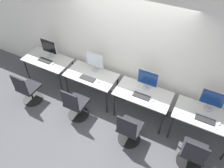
{
  "coord_description": "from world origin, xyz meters",
  "views": [
    {
      "loc": [
        1.51,
        -2.78,
        4.04
      ],
      "look_at": [
        0.0,
        0.13,
        0.9
      ],
      "focal_mm": 35.0,
      "sensor_mm": 36.0,
      "label": 1
    }
  ],
  "objects": [
    {
      "name": "wall_back",
      "position": [
        0.0,
        0.77,
        1.4
      ],
      "size": [
        12.0,
        0.05,
        2.8
      ],
      "color": "silver",
      "rests_on": "ground_plane"
    },
    {
      "name": "keyboard_left",
      "position": [
        -0.64,
        0.17,
        0.76
      ],
      "size": [
        0.36,
        0.14,
        0.02
      ],
      "color": "#262628",
      "rests_on": "desk_left"
    },
    {
      "name": "office_chair_left",
      "position": [
        -0.65,
        -0.37,
        0.37
      ],
      "size": [
        0.48,
        0.48,
        0.89
      ],
      "color": "black",
      "rests_on": "ground_plane"
    },
    {
      "name": "monitor_right",
      "position": [
        0.64,
        0.49,
        1.0
      ],
      "size": [
        0.44,
        0.19,
        0.47
      ],
      "color": "#B2B2B7",
      "rests_on": "desk_right"
    },
    {
      "name": "keyboard_right",
      "position": [
        0.64,
        0.22,
        0.76
      ],
      "size": [
        0.36,
        0.14,
        0.02
      ],
      "color": "#262628",
      "rests_on": "desk_right"
    },
    {
      "name": "office_chair_far_left",
      "position": [
        -1.91,
        -0.5,
        0.37
      ],
      "size": [
        0.48,
        0.48,
        0.89
      ],
      "color": "black",
      "rests_on": "ground_plane"
    },
    {
      "name": "keyboard_far_right",
      "position": [
        1.91,
        0.21,
        0.76
      ],
      "size": [
        0.36,
        0.14,
        0.02
      ],
      "color": "#262628",
      "rests_on": "desk_far_right"
    },
    {
      "name": "monitor_far_right",
      "position": [
        1.91,
        0.52,
        1.0
      ],
      "size": [
        0.44,
        0.19,
        0.47
      ],
      "color": "#B2B2B7",
      "rests_on": "desk_far_right"
    },
    {
      "name": "desk_far_left",
      "position": [
        -1.91,
        0.32,
        0.66
      ],
      "size": [
        1.18,
        0.64,
        0.75
      ],
      "color": "silver",
      "rests_on": "ground_plane"
    },
    {
      "name": "mouse_left",
      "position": [
        -0.37,
        0.18,
        0.76
      ],
      "size": [
        0.06,
        0.09,
        0.03
      ],
      "color": "silver",
      "rests_on": "desk_left"
    },
    {
      "name": "mouse_far_left",
      "position": [
        -1.66,
        0.22,
        0.76
      ],
      "size": [
        0.06,
        0.09,
        0.03
      ],
      "color": "silver",
      "rests_on": "desk_far_left"
    },
    {
      "name": "monitor_far_left",
      "position": [
        -1.91,
        0.46,
        1.0
      ],
      "size": [
        0.44,
        0.19,
        0.47
      ],
      "color": "#B2B2B7",
      "rests_on": "desk_far_left"
    },
    {
      "name": "mouse_right",
      "position": [
        0.89,
        0.21,
        0.76
      ],
      "size": [
        0.06,
        0.09,
        0.03
      ],
      "color": "silver",
      "rests_on": "desk_right"
    },
    {
      "name": "office_chair_far_right",
      "position": [
        1.91,
        -0.36,
        0.37
      ],
      "size": [
        0.48,
        0.48,
        0.89
      ],
      "color": "black",
      "rests_on": "ground_plane"
    },
    {
      "name": "office_chair_right",
      "position": [
        0.66,
        -0.42,
        0.37
      ],
      "size": [
        0.48,
        0.48,
        0.89
      ],
      "color": "black",
      "rests_on": "ground_plane"
    },
    {
      "name": "ground_plane",
      "position": [
        0.0,
        0.0,
        0.0
      ],
      "size": [
        20.0,
        20.0,
        0.0
      ],
      "primitive_type": "plane",
      "color": "#4C4C51"
    },
    {
      "name": "desk_right",
      "position": [
        0.64,
        0.32,
        0.66
      ],
      "size": [
        1.18,
        0.64,
        0.75
      ],
      "color": "silver",
      "rests_on": "ground_plane"
    },
    {
      "name": "desk_left",
      "position": [
        -0.64,
        0.32,
        0.66
      ],
      "size": [
        1.18,
        0.64,
        0.75
      ],
      "color": "silver",
      "rests_on": "ground_plane"
    },
    {
      "name": "mouse_far_right",
      "position": [
        2.16,
        0.23,
        0.76
      ],
      "size": [
        0.06,
        0.09,
        0.03
      ],
      "color": "silver",
      "rests_on": "desk_far_right"
    },
    {
      "name": "keyboard_far_left",
      "position": [
        -1.91,
        0.24,
        0.76
      ],
      "size": [
        0.36,
        0.14,
        0.02
      ],
      "color": "#262628",
      "rests_on": "desk_far_left"
    },
    {
      "name": "monitor_left",
      "position": [
        -0.64,
        0.51,
        1.0
      ],
      "size": [
        0.44,
        0.19,
        0.47
      ],
      "color": "#B2B2B7",
      "rests_on": "desk_left"
    },
    {
      "name": "desk_far_right",
      "position": [
        1.91,
        0.32,
        0.66
      ],
      "size": [
        1.18,
        0.64,
        0.75
      ],
      "color": "silver",
      "rests_on": "ground_plane"
    }
  ]
}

